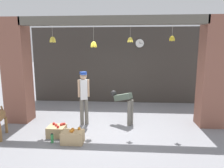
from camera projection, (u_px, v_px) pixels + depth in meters
ground_plane at (111, 126)px, 5.91m from camera, size 60.00×60.00×0.00m
shop_back_wall at (116, 65)px, 8.46m from camera, size 7.14×0.12×3.16m
shop_pillar_left at (17, 71)px, 6.14m from camera, size 0.70×0.60×3.16m
shop_pillar_right at (213, 73)px, 5.74m from camera, size 0.70×0.60×3.16m
storefront_awning at (111, 21)px, 5.52m from camera, size 5.24×0.27×0.87m
shopkeeper at (84, 94)px, 5.90m from camera, size 0.33×0.29×1.61m
worker_stooping at (125, 103)px, 6.04m from camera, size 0.71×0.52×0.99m
fruit_crate_oranges at (73, 137)px, 4.83m from camera, size 0.52×0.34×0.36m
fruit_crate_apples at (57, 131)px, 5.23m from camera, size 0.45×0.39×0.33m
water_bottle at (52, 138)px, 4.85m from camera, size 0.07×0.07×0.24m
wall_clock at (140, 43)px, 8.16m from camera, size 0.36×0.03×0.36m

